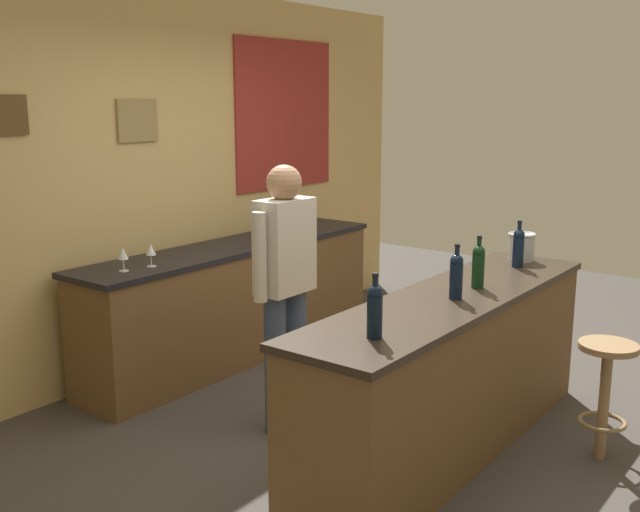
# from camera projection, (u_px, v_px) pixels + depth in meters

# --- Properties ---
(ground_plane) EXTENTS (10.00, 10.00, 0.00)m
(ground_plane) POSITION_uv_depth(u_px,v_px,m) (388.00, 429.00, 4.55)
(ground_plane) COLOR #423D38
(back_wall) EXTENTS (6.00, 0.09, 2.80)m
(back_wall) POSITION_uv_depth(u_px,v_px,m) (162.00, 177.00, 5.48)
(back_wall) COLOR tan
(back_wall) RESTS_ON ground_plane
(bar_counter) EXTENTS (2.54, 0.60, 0.92)m
(bar_counter) POSITION_uv_depth(u_px,v_px,m) (449.00, 373.00, 4.21)
(bar_counter) COLOR brown
(bar_counter) RESTS_ON ground_plane
(side_counter) EXTENTS (2.79, 0.56, 0.90)m
(side_counter) POSITION_uv_depth(u_px,v_px,m) (236.00, 301.00, 5.74)
(side_counter) COLOR brown
(side_counter) RESTS_ON ground_plane
(bartender) EXTENTS (0.52, 0.21, 1.62)m
(bartender) POSITION_uv_depth(u_px,v_px,m) (285.00, 279.00, 4.41)
(bartender) COLOR #384766
(bartender) RESTS_ON ground_plane
(bar_stool) EXTENTS (0.32, 0.32, 0.68)m
(bar_stool) POSITION_uv_depth(u_px,v_px,m) (606.00, 381.00, 4.09)
(bar_stool) COLOR olive
(bar_stool) RESTS_ON ground_plane
(wine_bottle_a) EXTENTS (0.07, 0.07, 0.31)m
(wine_bottle_a) POSITION_uv_depth(u_px,v_px,m) (375.00, 309.00, 3.36)
(wine_bottle_a) COLOR black
(wine_bottle_a) RESTS_ON bar_counter
(wine_bottle_b) EXTENTS (0.07, 0.07, 0.31)m
(wine_bottle_b) POSITION_uv_depth(u_px,v_px,m) (456.00, 275.00, 4.01)
(wine_bottle_b) COLOR black
(wine_bottle_b) RESTS_ON bar_counter
(wine_bottle_c) EXTENTS (0.07, 0.07, 0.31)m
(wine_bottle_c) POSITION_uv_depth(u_px,v_px,m) (478.00, 265.00, 4.25)
(wine_bottle_c) COLOR black
(wine_bottle_c) RESTS_ON bar_counter
(wine_bottle_d) EXTENTS (0.07, 0.07, 0.31)m
(wine_bottle_d) POSITION_uv_depth(u_px,v_px,m) (518.00, 246.00, 4.77)
(wine_bottle_d) COLOR black
(wine_bottle_d) RESTS_ON bar_counter
(ice_bucket) EXTENTS (0.19, 0.19, 0.19)m
(ice_bucket) POSITION_uv_depth(u_px,v_px,m) (522.00, 246.00, 4.97)
(ice_bucket) COLOR #B7BABF
(ice_bucket) RESTS_ON bar_counter
(wine_glass_a) EXTENTS (0.07, 0.07, 0.16)m
(wine_glass_a) POSITION_uv_depth(u_px,v_px,m) (123.00, 255.00, 4.75)
(wine_glass_a) COLOR silver
(wine_glass_a) RESTS_ON side_counter
(wine_glass_b) EXTENTS (0.07, 0.07, 0.16)m
(wine_glass_b) POSITION_uv_depth(u_px,v_px,m) (151.00, 250.00, 4.88)
(wine_glass_b) COLOR silver
(wine_glass_b) RESTS_ON side_counter
(wine_glass_c) EXTENTS (0.07, 0.07, 0.16)m
(wine_glass_c) POSITION_uv_depth(u_px,v_px,m) (312.00, 217.00, 6.26)
(wine_glass_c) COLOR silver
(wine_glass_c) RESTS_ON side_counter
(wine_glass_d) EXTENTS (0.07, 0.07, 0.16)m
(wine_glass_d) POSITION_uv_depth(u_px,v_px,m) (305.00, 214.00, 6.42)
(wine_glass_d) COLOR silver
(wine_glass_d) RESTS_ON side_counter
(coffee_mug) EXTENTS (0.13, 0.08, 0.09)m
(coffee_mug) POSITION_uv_depth(u_px,v_px,m) (261.00, 232.00, 5.88)
(coffee_mug) COLOR #338C4C
(coffee_mug) RESTS_ON side_counter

